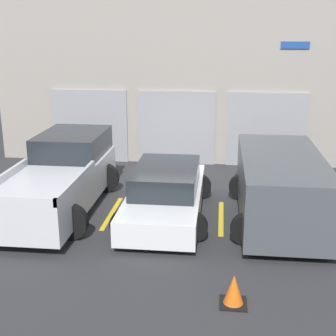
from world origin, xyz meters
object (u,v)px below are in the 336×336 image
object	(u,v)px
sedan_white	(166,193)
pickup_truck	(61,177)
sedan_side	(280,186)
traffic_cone	(234,291)

from	to	relation	value
sedan_white	pickup_truck	bearing A→B (deg)	174.79
pickup_truck	sedan_side	distance (m)	5.55
traffic_cone	sedan_side	bearing A→B (deg)	72.99
sedan_white	traffic_cone	xyz separation A→B (m)	(1.61, -3.82, -0.34)
sedan_white	sedan_side	bearing A→B (deg)	-0.60
sedan_white	traffic_cone	world-z (taller)	sedan_white
pickup_truck	sedan_white	size ratio (longest dim) A/B	1.15
sedan_side	traffic_cone	world-z (taller)	sedan_side
pickup_truck	traffic_cone	bearing A→B (deg)	-42.92
sedan_white	traffic_cone	bearing A→B (deg)	-67.15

